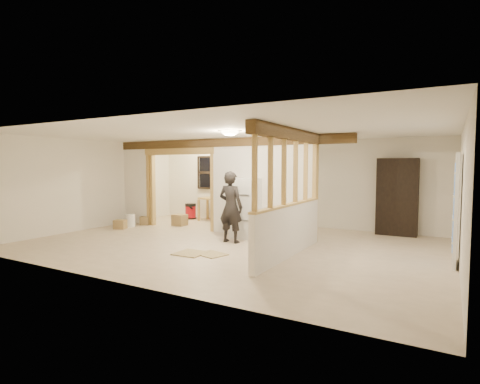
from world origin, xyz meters
The scene contains 30 objects.
floor centered at (0.00, 0.00, -0.01)m, with size 9.00×6.50×0.01m, color beige.
ceiling centered at (0.00, 0.00, 2.50)m, with size 9.00×6.50×0.01m, color white.
wall_back centered at (0.00, 3.25, 1.25)m, with size 9.00×0.01×2.50m, color silver.
wall_front centered at (0.00, -3.25, 1.25)m, with size 9.00×0.01×2.50m, color silver.
wall_left centered at (-4.50, 0.00, 1.25)m, with size 0.01×6.50×2.50m, color silver.
wall_right centered at (4.50, 0.00, 1.25)m, with size 0.01×6.50×2.50m, color silver.
partition_left_stub centered at (-4.05, 1.20, 1.25)m, with size 0.90×0.12×2.50m, color white.
partition_center centered at (0.20, 1.20, 1.25)m, with size 2.80×0.12×2.50m, color white.
doorway_frame centered at (-2.40, 1.20, 1.10)m, with size 2.46×0.14×2.20m, color tan.
header_beam_back centered at (-1.00, 1.20, 2.38)m, with size 7.00×0.18×0.22m, color #523A1C.
header_beam_right centered at (1.60, -0.40, 2.38)m, with size 0.18×3.30×0.22m, color #523A1C.
pony_wall centered at (1.60, -0.40, 0.50)m, with size 0.12×3.20×1.00m, color white.
stud_partition centered at (1.60, -0.40, 1.66)m, with size 0.14×3.20×1.32m, color tan.
window_back centered at (-2.60, 3.17, 1.55)m, with size 1.12×0.10×1.10m, color black.
french_door centered at (4.42, 0.40, 1.00)m, with size 0.12×0.86×2.00m, color white.
ceiling_dome_main centered at (0.30, -0.50, 2.48)m, with size 0.36×0.36×0.16m, color #FFEABF.
ceiling_dome_util centered at (-2.50, 2.30, 2.48)m, with size 0.32×0.32×0.14m, color #FFEABF.
hanging_bulb centered at (-2.00, 1.60, 2.18)m, with size 0.07×0.07×0.07m, color #FFD88C.
refrigerator centered at (-0.05, 0.85, 0.74)m, with size 0.61×0.59×1.47m, color white.
woman centered at (-0.08, 0.16, 0.83)m, with size 0.60×0.39×1.65m, color black.
work_table centered at (-2.16, 2.80, 0.38)m, with size 1.19×0.60×0.75m, color tan.
potted_plant centered at (-1.92, 2.73, 0.95)m, with size 0.35×0.30×0.39m, color #225521.
shop_vac centered at (-3.23, 2.81, 0.26)m, with size 0.40×0.40×0.52m, color #A60D14.
bookshelf centered at (3.15, 3.02, 0.98)m, with size 0.98×0.33×1.97m, color black.
bucket centered at (-3.78, 0.63, 0.19)m, with size 0.29×0.29×0.37m, color silver.
box_util_a centered at (-2.67, 1.53, 0.17)m, with size 0.39×0.33×0.33m, color #977949.
box_util_b centered at (-3.67, 1.15, 0.13)m, with size 0.27×0.27×0.25m, color #977949.
box_front centered at (-3.75, 0.23, 0.13)m, with size 0.32×0.26×0.26m, color #977949.
floor_panel_near centered at (-0.21, -1.21, 0.01)m, with size 0.58×0.58×0.02m, color tan.
floor_panel_far centered at (0.20, -1.06, 0.01)m, with size 0.57×0.46×0.02m, color tan.
Camera 1 is at (4.32, -7.20, 1.77)m, focal length 28.00 mm.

